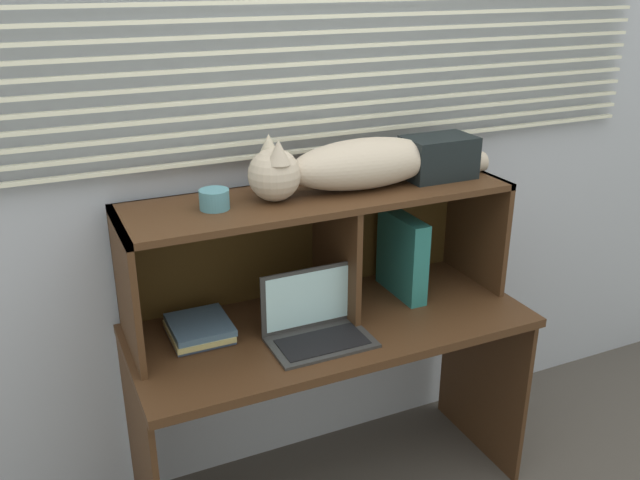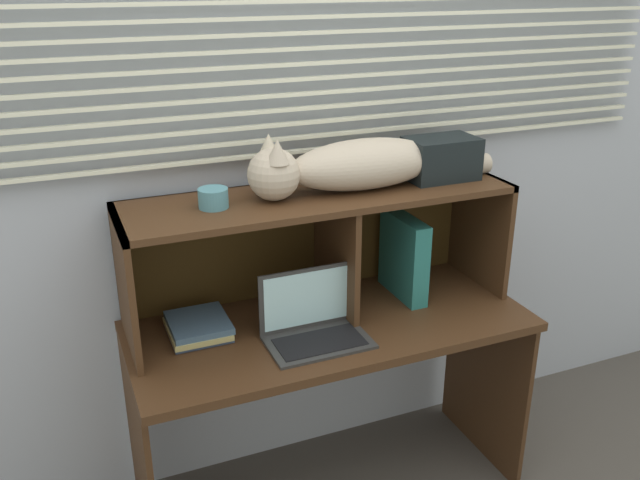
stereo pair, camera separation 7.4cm
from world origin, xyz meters
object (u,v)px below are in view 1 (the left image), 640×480
binder_upright (402,255)px  book_stack (199,329)px  cat (350,165)px  storage_box (438,157)px  small_basket (214,199)px  laptop (316,324)px

binder_upright → book_stack: 0.76m
cat → binder_upright: cat is taller
cat → book_stack: cat is taller
book_stack → storage_box: bearing=0.2°
book_stack → storage_box: storage_box is taller
small_basket → storage_box: (0.80, 0.00, 0.04)m
cat → small_basket: 0.46m
laptop → binder_upright: bearing=22.2°
laptop → small_basket: size_ratio=3.54×
laptop → storage_box: 0.72m
laptop → storage_box: (0.54, 0.17, 0.44)m
cat → book_stack: 0.71m
cat → binder_upright: 0.42m
book_stack → storage_box: (0.87, 0.00, 0.47)m
binder_upright → small_basket: size_ratio=3.25×
small_basket → laptop: bearing=-33.0°
small_basket → storage_box: size_ratio=0.38×
book_stack → laptop: bearing=-26.1°
cat → storage_box: bearing=0.0°
cat → laptop: cat is taller
binder_upright → storage_box: bearing=0.0°
laptop → binder_upright: 0.46m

